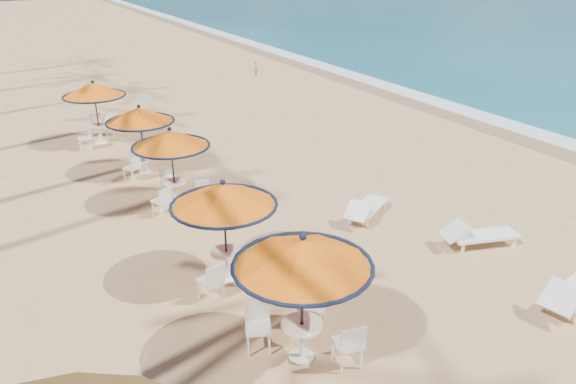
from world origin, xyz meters
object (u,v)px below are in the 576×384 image
object	(u,v)px
station_0	(303,267)
lounger_far	(366,208)
station_2	(171,148)
station_1	(225,205)
station_4	(94,97)
lounger_near	(575,292)
lounger_mid	(477,234)
station_3	(139,123)

from	to	relation	value
station_0	lounger_far	distance (m)	5.77
station_2	lounger_far	bearing A→B (deg)	-39.57
station_1	station_2	xyz separation A→B (m)	(0.28, 4.28, -0.15)
station_4	lounger_near	distance (m)	15.90
station_1	station_4	world-z (taller)	station_1
station_1	station_4	distance (m)	10.63
station_0	lounger_mid	xyz separation A→B (m)	(5.48, 1.36, -1.43)
station_0	lounger_far	bearing A→B (deg)	42.89
lounger_near	lounger_far	xyz separation A→B (m)	(-1.22, 5.09, -0.04)
station_0	lounger_near	world-z (taller)	station_0
station_2	lounger_mid	world-z (taller)	station_2
station_2	station_3	xyz separation A→B (m)	(-0.12, 2.69, -0.01)
lounger_far	station_3	bearing A→B (deg)	92.47
lounger_mid	station_1	bearing A→B (deg)	-177.71
station_1	lounger_near	bearing A→B (deg)	-36.81
station_2	station_4	size ratio (longest dim) A/B	0.96
station_3	lounger_far	world-z (taller)	station_3
station_0	lounger_far	size ratio (longest dim) A/B	1.33
station_4	lounger_mid	bearing A→B (deg)	-63.39
station_3	lounger_mid	world-z (taller)	station_3
station_2	lounger_far	xyz separation A→B (m)	(3.96, -3.28, -1.28)
station_3	station_4	bearing A→B (deg)	98.86
station_0	station_4	xyz separation A→B (m)	(-0.56, 13.42, -0.09)
station_0	lounger_near	bearing A→B (deg)	-13.66
lounger_near	lounger_mid	distance (m)	2.66
station_2	station_4	bearing A→B (deg)	96.20
station_3	lounger_near	xyz separation A→B (m)	(5.30, -11.05, -1.23)
station_0	lounger_mid	bearing A→B (deg)	13.98
station_1	station_4	bearing A→B (deg)	92.18
station_0	lounger_far	xyz separation A→B (m)	(4.09, 3.80, -1.44)
lounger_mid	lounger_far	size ratio (longest dim) A/B	1.08
station_1	lounger_far	distance (m)	4.59
station_2	lounger_mid	xyz separation A→B (m)	(5.35, -5.71, -1.27)
station_3	lounger_far	size ratio (longest dim) A/B	1.20
station_3	lounger_far	distance (m)	7.34
station_3	station_0	bearing A→B (deg)	-90.06
station_1	lounger_mid	size ratio (longest dim) A/B	1.17
station_1	station_4	size ratio (longest dim) A/B	1.00
station_3	lounger_mid	distance (m)	10.10
station_0	station_3	xyz separation A→B (m)	(0.01, 9.76, -0.17)
lounger_near	lounger_mid	world-z (taller)	lounger_near
lounger_far	station_1	bearing A→B (deg)	161.34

